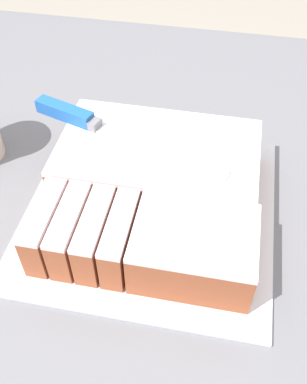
{
  "coord_description": "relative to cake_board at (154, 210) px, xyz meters",
  "views": [
    {
      "loc": [
        0.09,
        -0.49,
        1.45
      ],
      "look_at": [
        0.0,
        -0.05,
        0.96
      ],
      "focal_mm": 42.0,
      "sensor_mm": 36.0,
      "label": 1
    }
  ],
  "objects": [
    {
      "name": "countertop",
      "position": [
        -0.0,
        0.05,
        -0.46
      ],
      "size": [
        1.4,
        1.1,
        0.92
      ],
      "color": "slate",
      "rests_on": "ground_plane"
    },
    {
      "name": "knife",
      "position": [
        -0.13,
        0.09,
        0.09
      ],
      "size": [
        0.32,
        0.12,
        0.02
      ],
      "rotation": [
        0.0,
        0.0,
        -0.31
      ],
      "color": "silver",
      "rests_on": "cake"
    },
    {
      "name": "cake_board",
      "position": [
        0.0,
        0.0,
        0.0
      ],
      "size": [
        0.38,
        0.38,
        0.01
      ],
      "color": "silver",
      "rests_on": "countertop"
    },
    {
      "name": "cake",
      "position": [
        0.0,
        0.0,
        0.04
      ],
      "size": [
        0.31,
        0.3,
        0.08
      ],
      "color": "#994C2D",
      "rests_on": "cake_board"
    }
  ]
}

